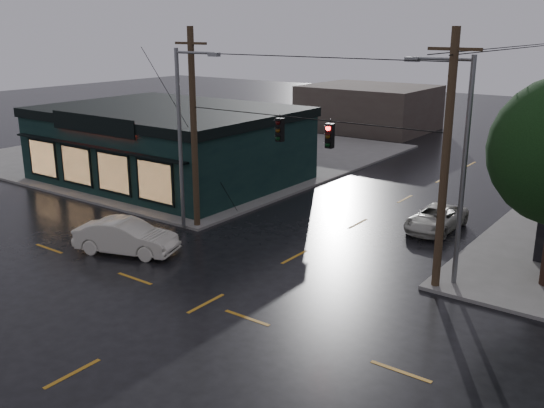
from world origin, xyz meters
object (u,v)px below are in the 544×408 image
Objects in this scene: utility_pole_nw at (197,227)px; suv_silver at (436,218)px; utility_pole_ne at (435,288)px; sedan_cream at (126,237)px.

utility_pole_nw reaches higher than suv_silver.
utility_pole_ne is 7.58m from suv_silver.
sedan_cream is at bearing -160.37° from utility_pole_ne.
suv_silver is (-2.78, 7.02, 0.62)m from utility_pole_ne.
utility_pole_nw and utility_pole_ne have the same top height.
utility_pole_nw is at bearing -20.47° from sedan_cream.
sedan_cream is at bearing -130.09° from suv_silver.
utility_pole_nw is 12.42m from suv_silver.
utility_pole_ne reaches higher than suv_silver.
utility_pole_nw is 1.00× the size of utility_pole_ne.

